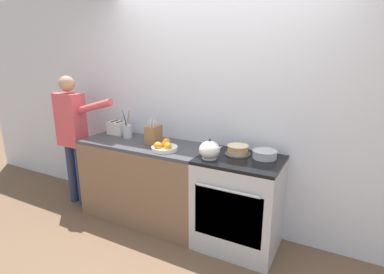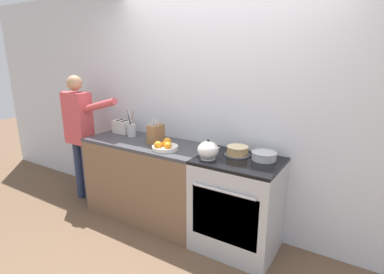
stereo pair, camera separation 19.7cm
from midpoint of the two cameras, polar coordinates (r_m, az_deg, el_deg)
The scene contains 12 objects.
ground_plane at distance 3.14m, azimuth 1.29°, elevation -20.68°, with size 16.00×16.00×0.00m, color brown.
wall_back at distance 3.14m, azimuth 7.28°, elevation 5.19°, with size 8.00×0.04×2.60m.
counter_cabinet at distance 3.51m, azimuth -6.82°, elevation -8.09°, with size 1.46×0.60×0.92m.
stove_range at distance 3.00m, azimuth 10.51°, elevation -12.55°, with size 0.78×0.64×0.92m.
layer_cake at distance 2.91m, azimuth 10.59°, elevation -2.68°, with size 0.25×0.25×0.09m.
tea_kettle at distance 2.77m, azimuth 5.16°, elevation -2.55°, with size 0.24×0.20×0.19m.
mixing_bowl at distance 2.84m, azimuth 15.52°, elevation -3.48°, with size 0.23×0.23×0.08m.
knife_block at distance 3.26m, azimuth -5.20°, elevation 0.61°, with size 0.12×0.18×0.30m.
utensil_crock at distance 3.57m, azimuth -9.92°, elevation 1.39°, with size 0.10×0.10×0.33m.
fruit_bowl at distance 3.03m, azimuth -3.33°, elevation -1.80°, with size 0.27×0.27×0.10m.
toaster at distance 3.76m, azimuth -11.64°, elevation 1.94°, with size 0.23×0.15×0.16m.
person_baker at distance 3.96m, azimuth -19.33°, elevation 1.59°, with size 0.92×0.20×1.62m.
Camera 2 is at (1.37, -2.14, 1.85)m, focal length 28.00 mm.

